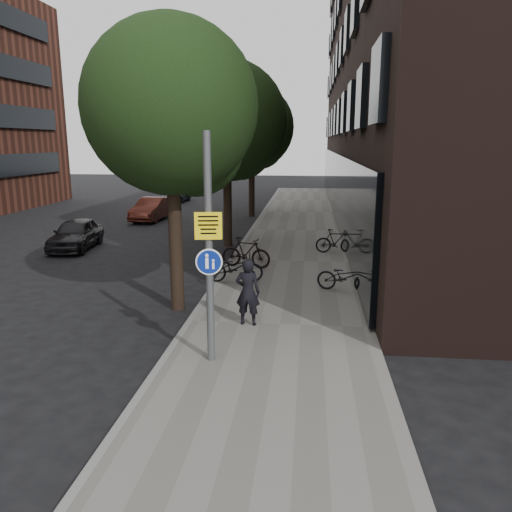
# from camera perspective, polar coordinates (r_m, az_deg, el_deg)

# --- Properties ---
(ground) EXTENTS (120.00, 120.00, 0.00)m
(ground) POSITION_cam_1_polar(r_m,az_deg,el_deg) (9.32, -0.12, -15.62)
(ground) COLOR black
(ground) RESTS_ON ground
(sidewalk) EXTENTS (4.50, 60.00, 0.12)m
(sidewalk) POSITION_cam_1_polar(r_m,az_deg,el_deg) (18.67, 3.97, -0.71)
(sidewalk) COLOR slate
(sidewalk) RESTS_ON ground
(curb_edge) EXTENTS (0.15, 60.00, 0.13)m
(curb_edge) POSITION_cam_1_polar(r_m,az_deg,el_deg) (18.88, -2.87, -0.53)
(curb_edge) COLOR slate
(curb_edge) RESTS_ON ground
(building_right_dark_brick) EXTENTS (12.00, 40.00, 18.00)m
(building_right_dark_brick) POSITION_cam_1_polar(r_m,az_deg,el_deg) (31.41, 21.47, 20.41)
(building_right_dark_brick) COLOR black
(building_right_dark_brick) RESTS_ON ground
(street_tree_near) EXTENTS (4.40, 4.40, 7.50)m
(street_tree_near) POSITION_cam_1_polar(r_m,az_deg,el_deg) (13.24, -9.20, 15.61)
(street_tree_near) COLOR black
(street_tree_near) RESTS_ON ground
(street_tree_mid) EXTENTS (5.00, 5.00, 7.80)m
(street_tree_mid) POSITION_cam_1_polar(r_m,az_deg,el_deg) (21.56, -3.12, 14.66)
(street_tree_mid) COLOR black
(street_tree_mid) RESTS_ON ground
(street_tree_far) EXTENTS (5.00, 5.00, 7.80)m
(street_tree_far) POSITION_cam_1_polar(r_m,az_deg,el_deg) (30.48, -0.35, 14.17)
(street_tree_far) COLOR black
(street_tree_far) RESTS_ON ground
(signpost) EXTENTS (0.52, 0.15, 4.54)m
(signpost) POSITION_cam_1_polar(r_m,az_deg,el_deg) (9.70, -5.39, 0.73)
(signpost) COLOR #595B5E
(signpost) RESTS_ON sidewalk
(pedestrian) EXTENTS (0.63, 0.44, 1.63)m
(pedestrian) POSITION_cam_1_polar(r_m,az_deg,el_deg) (11.98, -0.95, -4.14)
(pedestrian) COLOR black
(pedestrian) RESTS_ON sidewalk
(parked_bike_facade_near) EXTENTS (1.79, 1.03, 0.89)m
(parked_bike_facade_near) POSITION_cam_1_polar(r_m,az_deg,el_deg) (14.95, 10.16, -2.35)
(parked_bike_facade_near) COLOR black
(parked_bike_facade_near) RESTS_ON sidewalk
(parked_bike_facade_far) EXTENTS (1.60, 0.47, 0.96)m
(parked_bike_facade_far) POSITION_cam_1_polar(r_m,az_deg,el_deg) (20.05, 9.12, 1.69)
(parked_bike_facade_far) COLOR black
(parked_bike_facade_far) RESTS_ON sidewalk
(parked_bike_curb_near) EXTENTS (1.83, 0.85, 0.93)m
(parked_bike_curb_near) POSITION_cam_1_polar(r_m,az_deg,el_deg) (15.73, -2.42, -1.32)
(parked_bike_curb_near) COLOR black
(parked_bike_curb_near) RESTS_ON sidewalk
(parked_bike_curb_far) EXTENTS (1.87, 0.93, 1.08)m
(parked_bike_curb_far) POSITION_cam_1_polar(r_m,az_deg,el_deg) (17.52, -1.15, 0.42)
(parked_bike_curb_far) COLOR black
(parked_bike_curb_far) RESTS_ON sidewalk
(parked_car_near) EXTENTS (1.91, 3.91, 1.29)m
(parked_car_near) POSITION_cam_1_polar(r_m,az_deg,el_deg) (22.49, -19.89, 2.40)
(parked_car_near) COLOR black
(parked_car_near) RESTS_ON ground
(parked_car_mid) EXTENTS (1.66, 4.04, 1.30)m
(parked_car_mid) POSITION_cam_1_polar(r_m,az_deg,el_deg) (29.59, -11.78, 5.27)
(parked_car_mid) COLOR #512017
(parked_car_mid) RESTS_ON ground
(parked_car_far) EXTENTS (1.79, 3.87, 1.10)m
(parked_car_far) POSITION_cam_1_polar(r_m,az_deg,el_deg) (38.36, -9.14, 6.92)
(parked_car_far) COLOR #1D2634
(parked_car_far) RESTS_ON ground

